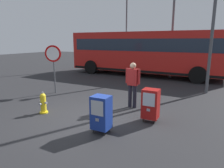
{
  "coord_description": "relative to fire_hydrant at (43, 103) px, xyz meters",
  "views": [
    {
      "loc": [
        3.6,
        -5.09,
        2.44
      ],
      "look_at": [
        0.3,
        1.2,
        0.9
      ],
      "focal_mm": 32.29,
      "sensor_mm": 36.0,
      "label": 1
    }
  ],
  "objects": [
    {
      "name": "pedestrian",
      "position": [
        2.47,
        1.95,
        0.6
      ],
      "size": [
        0.55,
        0.22,
        1.67
      ],
      "color": "black",
      "rests_on": "ground_plane"
    },
    {
      "name": "fire_hydrant",
      "position": [
        0.0,
        0.0,
        0.0
      ],
      "size": [
        0.33,
        0.32,
        0.75
      ],
      "color": "yellow",
      "rests_on": "ground_plane"
    },
    {
      "name": "newspaper_box_secondary",
      "position": [
        3.46,
        0.97,
        0.22
      ],
      "size": [
        0.48,
        0.42,
        1.02
      ],
      "color": "black",
      "rests_on": "ground_plane"
    },
    {
      "name": "stop_sign",
      "position": [
        -1.58,
        2.25,
        1.25
      ],
      "size": [
        0.71,
        0.31,
        2.23
      ],
      "color": "#4C4F54",
      "rests_on": "ground_plane"
    },
    {
      "name": "street_light_near_left",
      "position": [
        -2.77,
        13.26,
        4.55
      ],
      "size": [
        0.32,
        0.32,
        8.63
      ],
      "color": "#4C4F54",
      "rests_on": "ground_plane"
    },
    {
      "name": "bus_near",
      "position": [
        0.54,
        8.94,
        1.36
      ],
      "size": [
        10.52,
        2.86,
        3.0
      ],
      "rotation": [
        0.0,
        0.0,
        -0.01
      ],
      "color": "red",
      "rests_on": "ground_plane"
    },
    {
      "name": "ground_plane",
      "position": [
        1.52,
        0.37,
        -0.35
      ],
      "size": [
        60.0,
        60.0,
        0.0
      ],
      "primitive_type": "plane",
      "color": "#262628"
    },
    {
      "name": "newspaper_box_primary",
      "position": [
        2.51,
        -0.37,
        0.22
      ],
      "size": [
        0.48,
        0.42,
        1.02
      ],
      "color": "black",
      "rests_on": "ground_plane"
    },
    {
      "name": "street_light_far_left",
      "position": [
        2.38,
        8.82,
        3.73
      ],
      "size": [
        0.32,
        0.32,
        7.05
      ],
      "color": "#4C4F54",
      "rests_on": "ground_plane"
    },
    {
      "name": "bus_far",
      "position": [
        1.86,
        13.91,
        1.36
      ],
      "size": [
        10.58,
        3.05,
        3.0
      ],
      "rotation": [
        0.0,
        0.0,
        -0.03
      ],
      "color": "beige",
      "rests_on": "ground_plane"
    }
  ]
}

